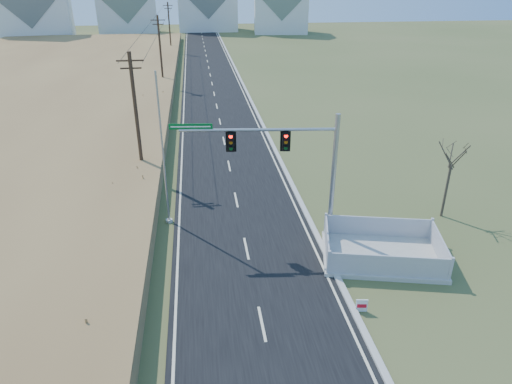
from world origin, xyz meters
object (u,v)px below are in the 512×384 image
object	(u,v)px
fence_enclosure	(382,253)
bare_tree	(453,154)
traffic_signal_mast	(300,164)
open_sign	(362,306)
flagpole	(164,167)

from	to	relation	value
fence_enclosure	bare_tree	xyz separation A→B (m)	(5.47, 3.98, 3.85)
traffic_signal_mast	open_sign	distance (m)	8.13
fence_enclosure	open_sign	world-z (taller)	fence_enclosure
traffic_signal_mast	flagpole	xyz separation A→B (m)	(-7.35, 2.51, -0.79)
fence_enclosure	open_sign	size ratio (longest dim) A/B	10.66
open_sign	fence_enclosure	bearing A→B (deg)	66.77
traffic_signal_mast	flagpole	world-z (taller)	flagpole
traffic_signal_mast	bare_tree	world-z (taller)	traffic_signal_mast
traffic_signal_mast	flagpole	distance (m)	7.81
fence_enclosure	bare_tree	bearing A→B (deg)	49.22
open_sign	bare_tree	xyz separation A→B (m)	(7.97, 7.97, 3.79)
fence_enclosure	open_sign	distance (m)	4.71
flagpole	fence_enclosure	bearing A→B (deg)	-25.58
open_sign	flagpole	bearing A→B (deg)	141.94
traffic_signal_mast	open_sign	xyz separation A→B (m)	(1.45, -6.89, -4.06)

